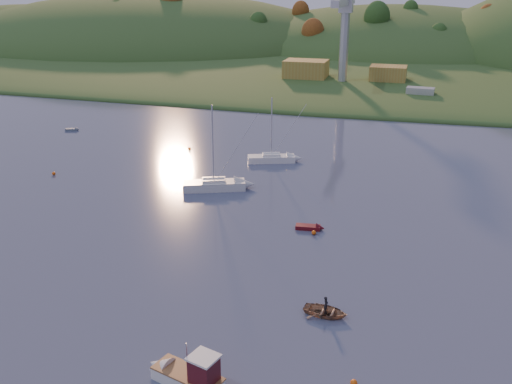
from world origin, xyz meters
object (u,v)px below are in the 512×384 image
(sailboat_far, at_px, (271,158))
(red_tender, at_px, (314,228))
(sailboat_near, at_px, (214,184))
(canoe, at_px, (326,311))
(fishing_boat, at_px, (183,373))
(grey_dinghy, at_px, (74,129))

(sailboat_far, distance_m, red_tender, 26.13)
(sailboat_far, bearing_deg, red_tender, -84.49)
(sailboat_near, xyz_separation_m, canoe, (19.82, -26.55, -0.36))
(fishing_boat, xyz_separation_m, red_tender, (3.87, 28.68, -0.64))
(fishing_boat, bearing_deg, grey_dinghy, -35.11)
(sailboat_near, height_order, sailboat_far, sailboat_near)
(sailboat_near, distance_m, grey_dinghy, 43.33)
(sailboat_far, bearing_deg, sailboat_near, -126.56)
(sailboat_far, bearing_deg, fishing_boat, -101.91)
(fishing_boat, distance_m, sailboat_far, 52.79)
(sailboat_far, distance_m, grey_dinghy, 41.88)
(canoe, xyz_separation_m, red_tender, (-4.32, 17.28, -0.16))
(fishing_boat, relative_size, red_tender, 1.91)
(red_tender, distance_m, grey_dinghy, 61.39)
(fishing_boat, bearing_deg, canoe, -109.15)
(fishing_boat, height_order, canoe, fishing_boat)
(sailboat_far, bearing_deg, canoe, -89.10)
(fishing_boat, bearing_deg, red_tender, -81.14)
(red_tender, height_order, grey_dinghy, red_tender)
(sailboat_far, height_order, grey_dinghy, sailboat_far)
(sailboat_near, height_order, grey_dinghy, sailboat_near)
(canoe, bearing_deg, fishing_boat, 150.10)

